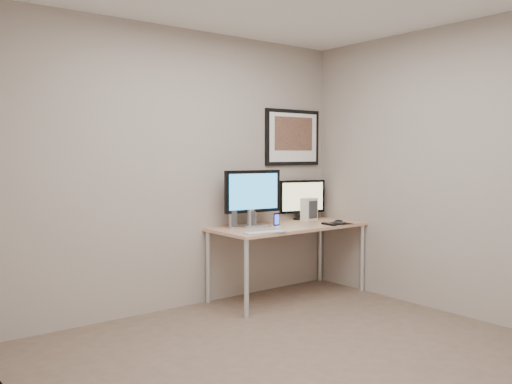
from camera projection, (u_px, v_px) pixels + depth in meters
floor at (308, 359)px, 3.81m from camera, size 3.60×3.60×0.00m
room at (268, 127)px, 4.05m from camera, size 3.60×3.60×3.60m
desk at (288, 232)px, 5.44m from camera, size 1.60×0.70×0.73m
framed_art at (293, 137)px, 5.85m from camera, size 0.75×0.04×0.60m
monitor_large at (253, 195)px, 5.30m from camera, size 0.61×0.23×0.56m
monitor_tv at (302, 198)px, 5.91m from camera, size 0.54×0.18×0.43m
speaker_left at (233, 219)px, 5.22m from camera, size 0.09×0.09×0.18m
speaker_right at (251, 218)px, 5.27m from camera, size 0.08×0.08×0.18m
phone_dock at (277, 220)px, 5.27m from camera, size 0.07×0.07×0.14m
keyboard at (265, 232)px, 4.89m from camera, size 0.41×0.17×0.01m
mousepad at (338, 224)px, 5.54m from camera, size 0.27×0.24×0.00m
mouse at (339, 221)px, 5.58m from camera, size 0.08×0.11×0.03m
remote at (329, 224)px, 5.44m from camera, size 0.06×0.18×0.02m
fan_unit at (309, 209)px, 5.82m from camera, size 0.16×0.12×0.24m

